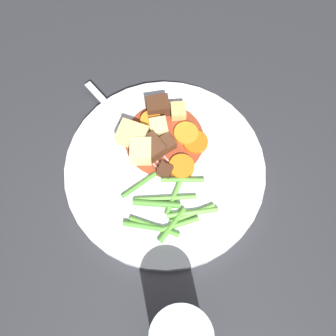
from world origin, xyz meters
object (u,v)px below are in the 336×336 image
(carrot_slice_3, at_px, (189,134))
(meat_chunk_2, at_px, (170,145))
(carrot_slice_2, at_px, (154,121))
(meat_chunk_3, at_px, (144,141))
(carrot_slice_0, at_px, (185,169))
(meat_chunk_0, at_px, (161,107))
(dinner_plate, at_px, (168,170))
(meat_chunk_4, at_px, (171,171))
(carrot_slice_1, at_px, (198,142))
(potato_chunk_1, at_px, (144,152))
(fork, at_px, (130,126))
(potato_chunk_0, at_px, (162,128))
(meat_chunk_1, at_px, (156,147))
(potato_chunk_3, at_px, (136,135))
(potato_chunk_2, at_px, (181,111))

(carrot_slice_3, xyz_separation_m, meat_chunk_2, (-0.02, 0.03, 0.01))
(carrot_slice_2, height_order, meat_chunk_3, meat_chunk_3)
(carrot_slice_0, height_order, meat_chunk_0, meat_chunk_0)
(dinner_plate, bearing_deg, meat_chunk_4, -153.39)
(carrot_slice_1, relative_size, meat_chunk_2, 1.29)
(potato_chunk_1, height_order, fork, potato_chunk_1)
(meat_chunk_3, bearing_deg, meat_chunk_2, -98.61)
(carrot_slice_0, xyz_separation_m, potato_chunk_0, (0.06, 0.03, 0.01))
(potato_chunk_0, bearing_deg, carrot_slice_3, -99.71)
(carrot_slice_2, xyz_separation_m, meat_chunk_3, (-0.03, 0.01, 0.01))
(carrot_slice_1, height_order, carrot_slice_3, same)
(carrot_slice_3, xyz_separation_m, meat_chunk_1, (-0.02, 0.05, 0.01))
(dinner_plate, height_order, carrot_slice_1, carrot_slice_1)
(meat_chunk_0, bearing_deg, meat_chunk_2, -168.94)
(potato_chunk_1, height_order, meat_chunk_0, potato_chunk_1)
(dinner_plate, relative_size, meat_chunk_4, 15.29)
(potato_chunk_1, relative_size, meat_chunk_3, 1.24)
(potato_chunk_3, distance_m, meat_chunk_4, 0.07)
(carrot_slice_2, height_order, carrot_slice_3, carrot_slice_2)
(fork, bearing_deg, carrot_slice_0, -131.91)
(meat_chunk_2, relative_size, meat_chunk_3, 1.06)
(dinner_plate, distance_m, carrot_slice_1, 0.06)
(dinner_plate, bearing_deg, carrot_slice_1, -50.13)
(potato_chunk_1, bearing_deg, carrot_slice_2, -15.51)
(carrot_slice_0, height_order, potato_chunk_3, potato_chunk_3)
(potato_chunk_0, distance_m, meat_chunk_1, 0.03)
(carrot_slice_0, height_order, potato_chunk_0, potato_chunk_0)
(carrot_slice_0, height_order, meat_chunk_3, meat_chunk_3)
(potato_chunk_3, bearing_deg, meat_chunk_3, -125.32)
(fork, bearing_deg, potato_chunk_0, -101.01)
(meat_chunk_0, bearing_deg, meat_chunk_3, 155.91)
(carrot_slice_0, height_order, fork, carrot_slice_0)
(carrot_slice_2, distance_m, potato_chunk_0, 0.02)
(carrot_slice_0, height_order, carrot_slice_2, carrot_slice_2)
(carrot_slice_1, relative_size, potato_chunk_3, 0.89)
(meat_chunk_1, relative_size, meat_chunk_4, 1.79)
(dinner_plate, height_order, potato_chunk_1, potato_chunk_1)
(meat_chunk_0, distance_m, meat_chunk_2, 0.06)
(meat_chunk_1, distance_m, meat_chunk_2, 0.02)
(carrot_slice_2, relative_size, potato_chunk_1, 0.95)
(potato_chunk_2, xyz_separation_m, meat_chunk_2, (-0.05, 0.02, 0.00))
(potato_chunk_2, bearing_deg, carrot_slice_3, -162.96)
(meat_chunk_2, bearing_deg, carrot_slice_0, -149.36)
(carrot_slice_0, height_order, potato_chunk_2, potato_chunk_2)
(potato_chunk_2, bearing_deg, meat_chunk_2, 161.32)
(carrot_slice_3, bearing_deg, potato_chunk_3, 94.33)
(carrot_slice_1, height_order, meat_chunk_0, meat_chunk_0)
(dinner_plate, bearing_deg, carrot_slice_0, -98.57)
(meat_chunk_0, bearing_deg, potato_chunk_2, -102.03)
(potato_chunk_1, height_order, potato_chunk_3, potato_chunk_1)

